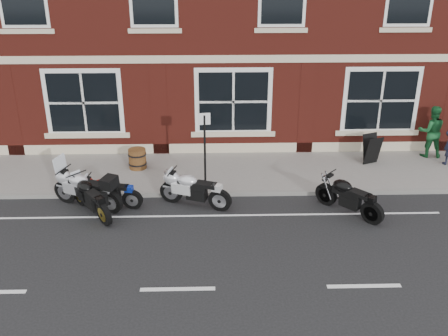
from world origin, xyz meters
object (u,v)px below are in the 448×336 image
(parking_sign, at_px, (205,147))
(pedestrian_right, at_px, (431,131))
(barrel_planter, at_px, (137,159))
(moto_sport_silver, at_px, (194,188))
(moto_sport_red, at_px, (108,191))
(moto_naked_black, at_px, (348,195))
(moto_sport_black, at_px, (91,196))
(a_board_sign, at_px, (372,149))
(moto_touring_silver, at_px, (86,187))

(parking_sign, bearing_deg, pedestrian_right, 10.34)
(barrel_planter, bearing_deg, pedestrian_right, 4.56)
(pedestrian_right, distance_m, parking_sign, 8.04)
(moto_sport_silver, bearing_deg, pedestrian_right, -46.24)
(moto_sport_silver, xyz_separation_m, parking_sign, (0.31, 0.74, 0.94))
(moto_sport_red, distance_m, moto_naked_black, 6.60)
(moto_sport_black, relative_size, pedestrian_right, 0.98)
(moto_sport_black, height_order, parking_sign, parking_sign)
(a_board_sign, height_order, barrel_planter, a_board_sign)
(moto_sport_silver, distance_m, moto_naked_black, 4.23)
(moto_touring_silver, xyz_separation_m, moto_sport_silver, (3.01, -0.03, -0.05))
(moto_touring_silver, distance_m, moto_sport_black, 0.48)
(moto_sport_red, height_order, parking_sign, parking_sign)
(moto_naked_black, distance_m, parking_sign, 4.20)
(moto_sport_red, bearing_deg, moto_touring_silver, 100.65)
(moto_naked_black, bearing_deg, moto_touring_silver, 134.14)
(moto_sport_black, height_order, moto_naked_black, moto_naked_black)
(moto_sport_red, relative_size, moto_sport_black, 1.07)
(moto_sport_silver, relative_size, barrel_planter, 3.12)
(moto_sport_black, distance_m, pedestrian_right, 11.32)
(moto_touring_silver, height_order, moto_naked_black, moto_touring_silver)
(moto_touring_silver, distance_m, moto_sport_red, 0.63)
(moto_sport_red, bearing_deg, barrel_planter, -0.08)
(moto_sport_red, bearing_deg, pedestrian_right, -61.61)
(moto_sport_black, relative_size, parking_sign, 0.74)
(moto_touring_silver, height_order, moto_sport_silver, moto_touring_silver)
(moto_touring_silver, xyz_separation_m, moto_sport_red, (0.62, -0.00, -0.11))
(moto_touring_silver, bearing_deg, a_board_sign, -47.80)
(moto_naked_black, xyz_separation_m, a_board_sign, (1.61, 3.25, 0.05))
(moto_naked_black, height_order, a_board_sign, a_board_sign)
(moto_touring_silver, bearing_deg, pedestrian_right, -48.40)
(moto_sport_red, height_order, pedestrian_right, pedestrian_right)
(moto_sport_black, distance_m, barrel_planter, 2.97)
(a_board_sign, relative_size, parking_sign, 0.40)
(moto_sport_black, relative_size, moto_naked_black, 1.03)
(moto_sport_red, height_order, moto_sport_silver, moto_sport_silver)
(moto_sport_silver, bearing_deg, moto_touring_silver, 111.10)
(moto_touring_silver, relative_size, moto_sport_silver, 1.02)
(moto_sport_red, distance_m, barrel_planter, 2.47)
(moto_touring_silver, relative_size, a_board_sign, 2.18)
(moto_sport_black, distance_m, a_board_sign, 9.11)
(pedestrian_right, relative_size, a_board_sign, 1.87)
(moto_sport_silver, relative_size, parking_sign, 0.86)
(moto_touring_silver, xyz_separation_m, parking_sign, (3.32, 0.72, 0.89))
(moto_touring_silver, distance_m, moto_naked_black, 7.23)
(moto_naked_black, distance_m, barrel_planter, 6.79)
(moto_touring_silver, distance_m, parking_sign, 3.51)
(moto_touring_silver, xyz_separation_m, moto_sport_black, (0.24, -0.41, -0.05))
(barrel_planter, bearing_deg, moto_touring_silver, -114.49)
(moto_touring_silver, height_order, moto_sport_black, moto_touring_silver)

